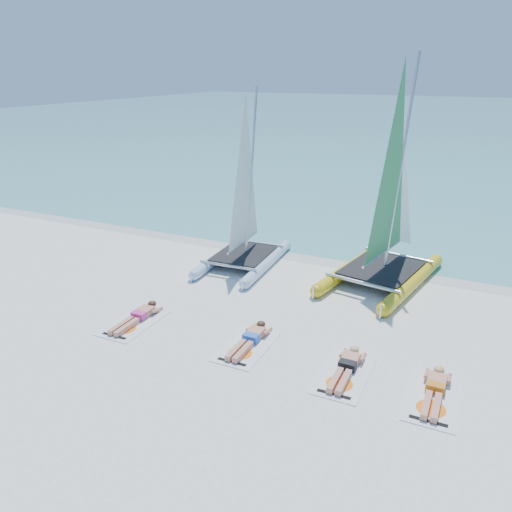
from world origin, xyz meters
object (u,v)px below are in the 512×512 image
Objects in this scene: sunbather_a at (138,316)px; sunbather_b at (250,339)px; catamaran_yellow at (393,209)px; towel_c at (344,375)px; towel_b at (247,346)px; sunbather_c at (347,366)px; towel_d at (433,399)px; sunbather_d at (435,389)px; towel_a at (134,323)px; catamaran_blue at (244,213)px.

sunbather_b is at bearing 3.64° from sunbather_a.
towel_c is at bearing -76.49° from catamaran_yellow.
catamaran_yellow is at bearing 69.98° from towel_b.
sunbather_b is (3.14, 0.20, 0.00)m from sunbather_a.
towel_d is at bearing -7.28° from sunbather_c.
sunbather_d is (1.82, 0.15, 0.11)m from towel_c.
towel_a is 1.07× the size of sunbather_d.
sunbather_c reaches higher than towel_a.
catamaran_blue is 3.38× the size of sunbather_d.
sunbather_a is at bearing -100.78° from catamaran_blue.
sunbather_a is 1.00× the size of sunbather_d.
towel_c is (5.54, -0.17, -0.11)m from sunbather_a.
sunbather_a is (0.00, 0.19, 0.11)m from towel_a.
catamaran_yellow is at bearing 110.02° from sunbather_d.
sunbather_b is at bearing 7.11° from towel_a.
towel_b is 2.41m from sunbather_c.
towel_d is at bearing -59.89° from catamaran_yellow.
towel_b is 2.41m from towel_c.
sunbather_c is at bearing 172.72° from towel_d.
towel_d is at bearing -40.04° from catamaran_blue.
catamaran_blue is 3.15× the size of towel_a.
sunbather_d is at bearing -0.34° from towel_b.
towel_c is at bearing -48.84° from catamaran_blue.
sunbather_b reaches higher than towel_d.
catamaran_yellow reaches higher than catamaran_blue.
towel_d is at bearing -5.53° from sunbather_b.
towel_b is 4.23m from sunbather_d.
towel_c is 1.07× the size of sunbather_d.
sunbather_c is 0.93× the size of towel_d.
catamaran_yellow is 3.70× the size of towel_c.
towel_a is at bearing -176.36° from towel_b.
catamaran_yellow is (4.56, 0.92, 0.41)m from catamaran_blue.
towel_b is 0.22m from sunbather_b.
sunbather_c is (5.54, 0.22, 0.11)m from towel_a.
towel_d is 1.07× the size of sunbather_d.
sunbather_c is (0.00, 0.19, 0.11)m from towel_c.
towel_a is 1.00× the size of towel_d.
catamaran_yellow is 6.34m from towel_c.
towel_b and towel_c have the same top height.
catamaran_yellow is 3.96× the size of sunbather_c.
catamaran_yellow is at bearing 8.61° from catamaran_blue.
towel_c is at bearing -175.26° from sunbather_d.
sunbather_c is at bearing 0.38° from towel_b.
sunbather_b and sunbather_d have the same top height.
towel_b is at bearing 175.81° from towel_c.
sunbather_d is (4.23, -0.03, 0.11)m from towel_b.
sunbather_c is at bearing 0.25° from sunbather_a.
towel_a is 1.07× the size of sunbather_c.
sunbather_a is 3.15m from sunbather_b.
sunbather_a is 1.00× the size of sunbather_c.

